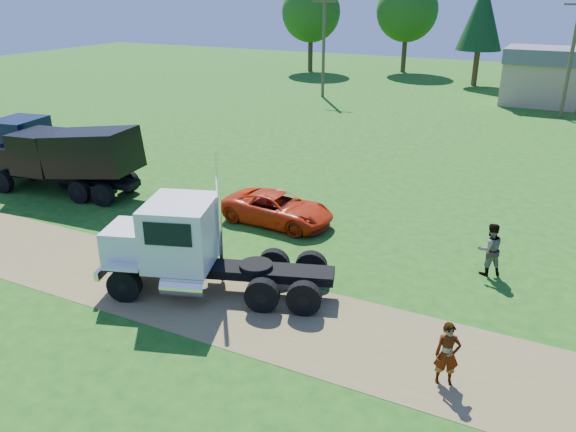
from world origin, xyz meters
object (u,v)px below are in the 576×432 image
at_px(orange_pickup, 278,208).
at_px(black_dump_truck, 68,156).
at_px(navy_truck, 33,148).
at_px(white_semi_tractor, 185,246).
at_px(spectator_a, 447,354).

bearing_deg(orange_pickup, black_dump_truck, 98.85).
distance_m(navy_truck, orange_pickup, 14.29).
height_order(white_semi_tractor, spectator_a, white_semi_tractor).
bearing_deg(black_dump_truck, orange_pickup, -1.82).
relative_size(white_semi_tractor, spectator_a, 4.44).
xyz_separation_m(black_dump_truck, orange_pickup, (10.66, 1.11, -1.19)).
height_order(black_dump_truck, navy_truck, black_dump_truck).
distance_m(black_dump_truck, navy_truck, 3.73).
bearing_deg(orange_pickup, spectator_a, -127.72).
xyz_separation_m(white_semi_tractor, orange_pickup, (0.09, 6.33, -0.89)).
relative_size(navy_truck, spectator_a, 4.21).
bearing_deg(navy_truck, spectator_a, -27.27).
bearing_deg(white_semi_tractor, orange_pickup, 70.76).
bearing_deg(black_dump_truck, spectator_a, -25.79).
distance_m(navy_truck, spectator_a, 23.98).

